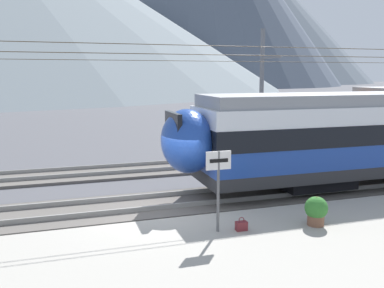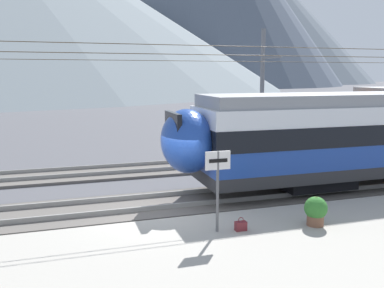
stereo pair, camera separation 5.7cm
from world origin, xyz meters
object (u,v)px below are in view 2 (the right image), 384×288
object	(u,v)px
catenary_mast_far_side	(263,90)
platform_sign	(218,173)
potted_plant_platform_edge	(316,210)
handbag_near_sign	(241,226)

from	to	relation	value
catenary_mast_far_side	platform_sign	world-z (taller)	catenary_mast_far_side
platform_sign	potted_plant_platform_edge	xyz separation A→B (m)	(2.84, -0.40, -1.18)
catenary_mast_far_side	handbag_near_sign	distance (m)	13.08
handbag_near_sign	potted_plant_platform_edge	world-z (taller)	potted_plant_platform_edge
platform_sign	potted_plant_platform_edge	size ratio (longest dim) A/B	2.67
platform_sign	handbag_near_sign	size ratio (longest dim) A/B	5.82
catenary_mast_far_side	potted_plant_platform_edge	world-z (taller)	catenary_mast_far_side
handbag_near_sign	platform_sign	bearing A→B (deg)	168.26
handbag_near_sign	potted_plant_platform_edge	size ratio (longest dim) A/B	0.46
catenary_mast_far_side	platform_sign	distance (m)	13.00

